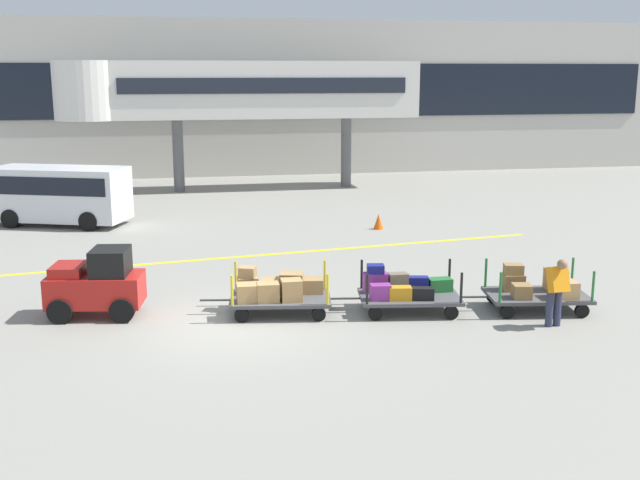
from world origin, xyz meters
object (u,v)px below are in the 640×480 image
at_px(baggage_tug, 97,284).
at_px(baggage_cart_lead, 277,291).
at_px(baggage_cart_middle, 404,291).
at_px(baggage_handler, 557,289).
at_px(safety_cone_near, 379,221).
at_px(baggage_cart_tail, 539,289).
at_px(shuttle_van, 60,191).

relative_size(baggage_tug, baggage_cart_lead, 0.73).
distance_m(baggage_tug, baggage_cart_middle, 7.05).
height_order(baggage_cart_lead, baggage_handler, baggage_handler).
height_order(baggage_handler, safety_cone_near, baggage_handler).
bearing_deg(baggage_cart_tail, shuttle_van, 133.63).
xyz_separation_m(baggage_tug, safety_cone_near, (8.94, 8.40, -0.48)).
xyz_separation_m(baggage_tug, baggage_cart_tail, (10.10, -1.51, -0.25)).
height_order(baggage_tug, baggage_cart_tail, baggage_tug).
bearing_deg(baggage_handler, baggage_cart_middle, 149.32).
bearing_deg(shuttle_van, safety_cone_near, -15.15).
bearing_deg(baggage_cart_tail, baggage_cart_lead, 171.38).
distance_m(baggage_handler, shuttle_van, 18.63).
xyz_separation_m(shuttle_van, safety_cone_near, (11.17, -3.02, -0.96)).
xyz_separation_m(baggage_cart_lead, baggage_handler, (5.83, -2.14, 0.33)).
distance_m(baggage_cart_lead, baggage_cart_middle, 2.95).
bearing_deg(baggage_cart_middle, shuttle_van, 126.51).
bearing_deg(baggage_cart_tail, baggage_tug, 171.51).
xyz_separation_m(baggage_cart_middle, shuttle_van, (-9.20, 12.43, 0.74)).
height_order(baggage_tug, baggage_handler, baggage_tug).
bearing_deg(shuttle_van, baggage_handler, -49.45).
xyz_separation_m(baggage_cart_lead, baggage_cart_middle, (2.92, -0.42, -0.04)).
bearing_deg(baggage_cart_tail, baggage_handler, -99.82).
xyz_separation_m(baggage_cart_middle, safety_cone_near, (1.97, 9.41, -0.22)).
height_order(baggage_cart_lead, safety_cone_near, baggage_cart_lead).
height_order(shuttle_van, safety_cone_near, shuttle_van).
height_order(baggage_tug, baggage_cart_middle, baggage_tug).
height_order(baggage_cart_lead, shuttle_van, shuttle_van).
relative_size(baggage_cart_middle, safety_cone_near, 5.59).
bearing_deg(safety_cone_near, baggage_cart_lead, -118.52).
xyz_separation_m(baggage_cart_tail, safety_cone_near, (-1.15, 9.90, -0.23)).
xyz_separation_m(baggage_handler, shuttle_van, (-12.11, 14.15, 0.37)).
height_order(baggage_cart_middle, baggage_handler, baggage_handler).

